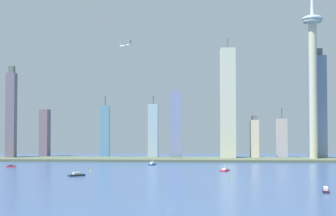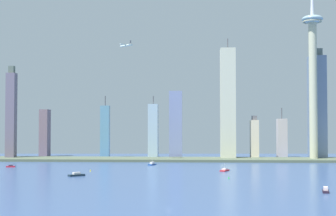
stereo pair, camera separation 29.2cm
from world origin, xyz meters
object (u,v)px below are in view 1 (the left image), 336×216
object	(u,v)px
skyscraper_0	(282,138)
skyscraper_4	(176,125)
boat_2	(326,190)
skyscraper_2	(105,131)
channel_buoy_0	(229,178)
skyscraper_3	(317,106)
boat_3	(225,170)
skyscraper_1	(254,139)
airplane	(126,45)
boat_1	(77,175)
channel_buoy_2	(90,170)
observation_tower	(313,63)
boat_4	(152,164)
boat_5	(11,166)
skyscraper_6	(153,131)
skyscraper_7	(45,133)
skyscraper_8	(228,104)
skyscraper_5	(11,115)

from	to	relation	value
skyscraper_0	skyscraper_4	distance (m)	187.39
skyscraper_4	boat_2	bearing A→B (deg)	-72.27
skyscraper_2	channel_buoy_0	size ratio (longest dim) A/B	47.93
skyscraper_3	channel_buoy_0	bearing A→B (deg)	-118.02
skyscraper_2	boat_3	distance (m)	324.30
skyscraper_4	boat_3	distance (m)	251.48
boat_3	channel_buoy_0	size ratio (longest dim) A/B	8.17
skyscraper_3	boat_2	size ratio (longest dim) A/B	11.41
skyscraper_1	airplane	size ratio (longest dim) A/B	3.35
skyscraper_2	boat_1	distance (m)	333.84
skyscraper_1	boat_2	size ratio (longest dim) A/B	4.52
skyscraper_3	channel_buoy_2	world-z (taller)	skyscraper_3
observation_tower	boat_2	distance (m)	420.27
skyscraper_0	skyscraper_1	distance (m)	73.00
boat_2	channel_buoy_0	bearing A→B (deg)	45.88
boat_4	channel_buoy_2	xyz separation A→B (m)	(-65.26, -103.04, -0.12)
boat_5	skyscraper_1	bearing A→B (deg)	-161.31
observation_tower	skyscraper_1	bearing A→B (deg)	159.25
skyscraper_1	boat_4	size ratio (longest dim) A/B	4.06
boat_3	skyscraper_1	bearing A→B (deg)	8.24
skyscraper_6	skyscraper_7	bearing A→B (deg)	164.49
skyscraper_2	skyscraper_4	bearing A→B (deg)	-10.52
skyscraper_2	skyscraper_3	world-z (taller)	skyscraper_3
skyscraper_4	channel_buoy_0	size ratio (longest dim) A/B	50.87
channel_buoy_0	boat_3	bearing A→B (deg)	89.36
skyscraper_4	airplane	bearing A→B (deg)	-124.65
skyscraper_8	boat_2	distance (m)	413.83
skyscraper_0	boat_3	distance (m)	298.08
boat_3	boat_4	distance (m)	131.46
boat_3	channel_buoy_2	world-z (taller)	boat_3
skyscraper_3	channel_buoy_0	world-z (taller)	skyscraper_3
skyscraper_5	airplane	size ratio (longest dim) A/B	7.16
boat_4	boat_5	bearing A→B (deg)	125.73
skyscraper_2	observation_tower	bearing A→B (deg)	-11.47
skyscraper_8	channel_buoy_0	distance (m)	308.57
boat_1	boat_4	bearing A→B (deg)	-153.08
boat_1	channel_buoy_2	world-z (taller)	boat_1
observation_tower	skyscraper_5	bearing A→B (deg)	179.30
skyscraper_8	boat_5	distance (m)	348.64
boat_3	airplane	world-z (taller)	airplane
skyscraper_1	boat_4	world-z (taller)	skyscraper_1
skyscraper_0	skyscraper_1	world-z (taller)	skyscraper_0
skyscraper_0	channel_buoy_2	distance (m)	397.24
boat_5	channel_buoy_2	xyz separation A→B (m)	(117.18, -55.38, 0.22)
boat_3	boat_5	world-z (taller)	boat_3
boat_4	skyscraper_1	bearing A→B (deg)	-28.79
skyscraper_2	boat_3	bearing A→B (deg)	-53.63
skyscraper_5	airplane	distance (m)	228.74
skyscraper_1	boat_4	distance (m)	207.09
skyscraper_4	boat_5	size ratio (longest dim) A/B	9.62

